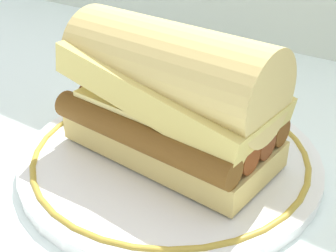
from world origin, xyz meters
TOP-DOWN VIEW (x-y plane):
  - ground_plane at (0.00, 0.00)m, footprint 1.50×1.50m
  - plate at (0.02, -0.00)m, footprint 0.30×0.30m
  - sausage_sandwich at (0.02, -0.00)m, footprint 0.21×0.13m

SIDE VIEW (x-z plane):
  - ground_plane at x=0.00m, z-range 0.00..0.00m
  - plate at x=0.02m, z-range 0.00..0.02m
  - sausage_sandwich at x=0.02m, z-range 0.01..0.14m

